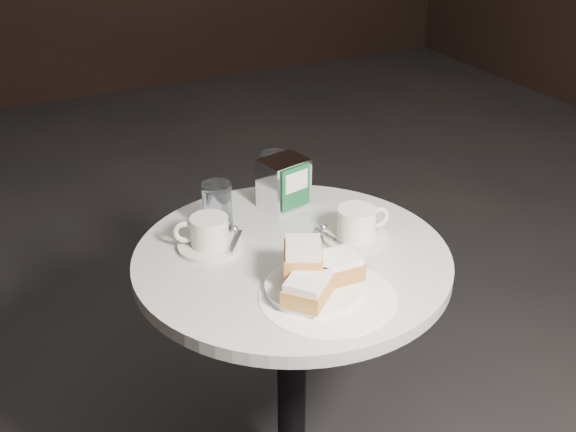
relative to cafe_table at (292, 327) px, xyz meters
The scene contains 8 objects.
cafe_table is the anchor object (origin of this frame).
sugar_spill 0.27m from the cafe_table, 93.70° to the right, with size 0.28×0.28×0.00m, color white.
beignet_plate 0.28m from the cafe_table, 99.33° to the right, with size 0.26×0.26×0.10m.
coffee_cup_left 0.30m from the cafe_table, 144.91° to the left, with size 0.19×0.19×0.08m.
coffee_cup_right 0.28m from the cafe_table, ahead, with size 0.16×0.16×0.08m.
water_glass_left 0.33m from the cafe_table, 118.12° to the left, with size 0.09×0.09×0.11m.
water_glass_right 0.37m from the cafe_table, 71.63° to the left, with size 0.08×0.08×0.12m.
napkin_dispenser 0.35m from the cafe_table, 67.95° to the left, with size 0.12×0.11×0.13m.
Camera 1 is at (-0.62, -1.21, 1.57)m, focal length 45.00 mm.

